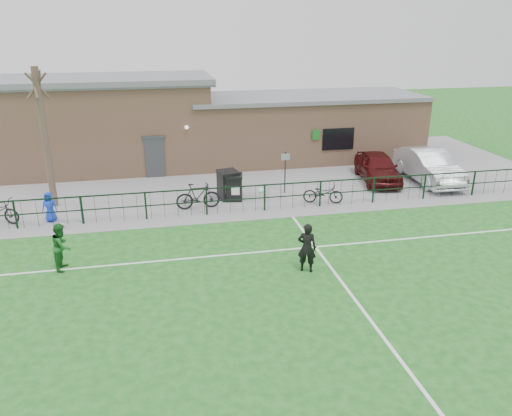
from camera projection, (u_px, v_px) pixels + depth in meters
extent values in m
plane|color=#19561B|center=(292.00, 312.00, 14.06)|extent=(90.00, 90.00, 0.00)
cube|color=gray|center=(224.00, 176.00, 26.44)|extent=(34.00, 13.00, 0.02)
cube|color=white|center=(243.00, 214.00, 21.22)|extent=(28.00, 0.10, 0.01)
cube|color=white|center=(262.00, 252.00, 17.73)|extent=(28.00, 0.10, 0.01)
cube|color=white|center=(358.00, 304.00, 14.44)|extent=(0.10, 16.00, 0.01)
cube|color=black|center=(242.00, 199.00, 21.19)|extent=(28.00, 0.10, 1.20)
cylinder|color=#49362C|center=(45.00, 139.00, 21.12)|extent=(0.30, 0.30, 6.00)
cube|color=black|center=(234.00, 188.00, 22.71)|extent=(0.86, 0.94, 1.11)
cube|color=black|center=(228.00, 186.00, 22.82)|extent=(0.98, 1.06, 1.23)
cylinder|color=black|center=(285.00, 172.00, 23.47)|extent=(0.06, 0.06, 2.00)
imported|color=#3E0B0C|center=(378.00, 167.00, 25.33)|extent=(2.39, 4.49, 1.45)
imported|color=#B3B7BB|center=(429.00, 166.00, 25.24)|extent=(1.89, 4.99, 1.62)
imported|color=black|center=(198.00, 196.00, 21.59)|extent=(1.94, 0.62, 1.15)
imported|color=black|center=(323.00, 193.00, 22.30)|extent=(1.88, 1.12, 0.93)
imported|color=blue|center=(50.00, 207.00, 20.20)|extent=(0.65, 0.47, 1.25)
imported|color=black|center=(307.00, 248.00, 16.09)|extent=(0.72, 0.62, 1.67)
sphere|color=white|center=(261.00, 191.00, 18.65)|extent=(0.22, 0.22, 0.22)
imported|color=#1A5B20|center=(62.00, 246.00, 16.29)|extent=(0.69, 0.84, 1.59)
sphere|color=white|center=(62.00, 226.00, 19.68)|extent=(0.23, 0.23, 0.23)
cube|color=tan|center=(215.00, 132.00, 28.58)|extent=(24.00, 5.00, 3.50)
cube|color=tan|center=(98.00, 93.00, 26.58)|extent=(11.52, 5.00, 1.20)
cube|color=slate|center=(96.00, 79.00, 26.32)|extent=(12.02, 5.40, 0.28)
cube|color=slate|center=(305.00, 97.00, 28.94)|extent=(13.44, 5.30, 0.22)
cube|color=#383A3D|center=(155.00, 158.00, 25.84)|extent=(1.00, 0.08, 2.10)
cube|color=black|center=(338.00, 139.00, 27.55)|extent=(1.80, 0.08, 1.20)
cube|color=#19661E|center=(316.00, 135.00, 27.15)|extent=(0.45, 0.04, 0.55)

